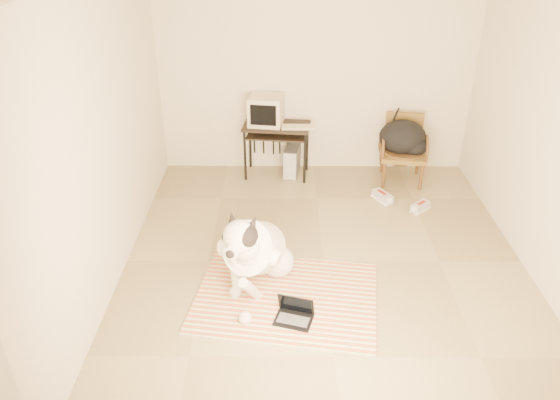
{
  "coord_description": "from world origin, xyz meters",
  "views": [
    {
      "loc": [
        -0.42,
        -4.54,
        3.23
      ],
      "look_at": [
        -0.44,
        -0.27,
        0.86
      ],
      "focal_mm": 35.0,
      "sensor_mm": 36.0,
      "label": 1
    }
  ],
  "objects_px": {
    "dog": "(255,251)",
    "backpack": "(405,139)",
    "laptop": "(294,313)",
    "rattan_chair": "(403,149)",
    "computer_desk": "(277,133)",
    "pc_tower": "(292,161)",
    "crt_monitor": "(266,110)"
  },
  "relations": [
    {
      "from": "crt_monitor",
      "to": "backpack",
      "type": "relative_size",
      "value": 0.75
    },
    {
      "from": "dog",
      "to": "computer_desk",
      "type": "bearing_deg",
      "value": 85.67
    },
    {
      "from": "dog",
      "to": "backpack",
      "type": "height_order",
      "value": "dog"
    },
    {
      "from": "computer_desk",
      "to": "rattan_chair",
      "type": "distance_m",
      "value": 1.63
    },
    {
      "from": "pc_tower",
      "to": "backpack",
      "type": "distance_m",
      "value": 1.47
    },
    {
      "from": "laptop",
      "to": "crt_monitor",
      "type": "height_order",
      "value": "crt_monitor"
    },
    {
      "from": "rattan_chair",
      "to": "pc_tower",
      "type": "bearing_deg",
      "value": 174.36
    },
    {
      "from": "laptop",
      "to": "crt_monitor",
      "type": "relative_size",
      "value": 0.79
    },
    {
      "from": "computer_desk",
      "to": "backpack",
      "type": "distance_m",
      "value": 1.62
    },
    {
      "from": "dog",
      "to": "laptop",
      "type": "xyz_separation_m",
      "value": [
        0.36,
        -0.52,
        -0.3
      ]
    },
    {
      "from": "crt_monitor",
      "to": "rattan_chair",
      "type": "height_order",
      "value": "crt_monitor"
    },
    {
      "from": "computer_desk",
      "to": "rattan_chair",
      "type": "xyz_separation_m",
      "value": [
        1.62,
        -0.1,
        -0.18
      ]
    },
    {
      "from": "computer_desk",
      "to": "crt_monitor",
      "type": "distance_m",
      "value": 0.32
    },
    {
      "from": "laptop",
      "to": "crt_monitor",
      "type": "xyz_separation_m",
      "value": [
        -0.32,
        2.91,
        0.81
      ]
    },
    {
      "from": "computer_desk",
      "to": "pc_tower",
      "type": "height_order",
      "value": "computer_desk"
    },
    {
      "from": "laptop",
      "to": "backpack",
      "type": "distance_m",
      "value": 3.1
    },
    {
      "from": "computer_desk",
      "to": "backpack",
      "type": "relative_size",
      "value": 1.43
    },
    {
      "from": "rattan_chair",
      "to": "backpack",
      "type": "xyz_separation_m",
      "value": [
        -0.01,
        -0.04,
        0.16
      ]
    },
    {
      "from": "dog",
      "to": "crt_monitor",
      "type": "bearing_deg",
      "value": 88.95
    },
    {
      "from": "laptop",
      "to": "rattan_chair",
      "type": "xyz_separation_m",
      "value": [
        1.44,
        2.75,
        0.35
      ]
    },
    {
      "from": "pc_tower",
      "to": "rattan_chair",
      "type": "bearing_deg",
      "value": -5.64
    },
    {
      "from": "pc_tower",
      "to": "rattan_chair",
      "type": "height_order",
      "value": "rattan_chair"
    },
    {
      "from": "computer_desk",
      "to": "pc_tower",
      "type": "distance_m",
      "value": 0.46
    },
    {
      "from": "crt_monitor",
      "to": "pc_tower",
      "type": "height_order",
      "value": "crt_monitor"
    },
    {
      "from": "pc_tower",
      "to": "backpack",
      "type": "xyz_separation_m",
      "value": [
        1.41,
        -0.18,
        0.39
      ]
    },
    {
      "from": "computer_desk",
      "to": "laptop",
      "type": "bearing_deg",
      "value": -86.34
    },
    {
      "from": "dog",
      "to": "rattan_chair",
      "type": "bearing_deg",
      "value": 51.16
    },
    {
      "from": "computer_desk",
      "to": "pc_tower",
      "type": "xyz_separation_m",
      "value": [
        0.2,
        0.04,
        -0.41
      ]
    },
    {
      "from": "crt_monitor",
      "to": "rattan_chair",
      "type": "bearing_deg",
      "value": -5.09
    },
    {
      "from": "computer_desk",
      "to": "rattan_chair",
      "type": "relative_size",
      "value": 1.06
    },
    {
      "from": "computer_desk",
      "to": "crt_monitor",
      "type": "bearing_deg",
      "value": 158.37
    },
    {
      "from": "computer_desk",
      "to": "pc_tower",
      "type": "bearing_deg",
      "value": 10.29
    }
  ]
}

